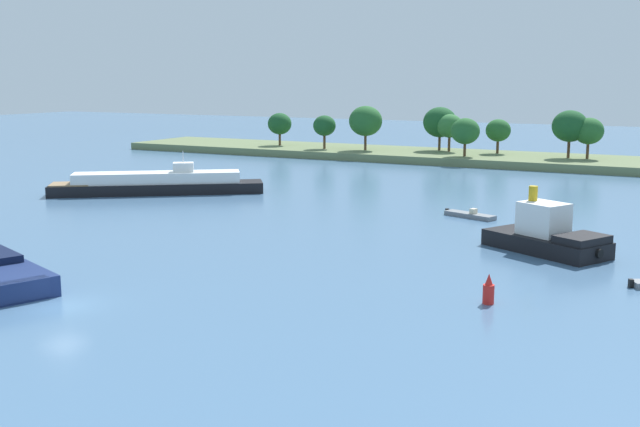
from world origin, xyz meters
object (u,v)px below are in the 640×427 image
Objects in this scene: white_riverboat at (157,184)px; small_motorboat at (470,215)px; channel_buoy_red at (489,291)px; tugboat at (547,236)px.

small_motorboat is at bearing 2.53° from white_riverboat.
channel_buoy_red is (47.29, -26.62, -0.39)m from white_riverboat.
white_riverboat is at bearing 150.63° from channel_buoy_red.
channel_buoy_red is (9.61, -28.28, 0.56)m from small_motorboat.
white_riverboat is at bearing 167.56° from tugboat.
tugboat reaches higher than white_riverboat.
tugboat is at bearing -50.87° from small_motorboat.
white_riverboat is at bearing -177.47° from small_motorboat.
channel_buoy_red is at bearing -71.23° from small_motorboat.
tugboat reaches higher than small_motorboat.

